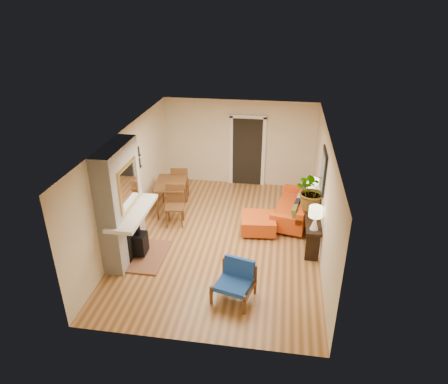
{
  "coord_description": "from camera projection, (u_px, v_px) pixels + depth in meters",
  "views": [
    {
      "loc": [
        1.25,
        -8.05,
        5.26
      ],
      "look_at": [
        0.0,
        0.2,
        1.15
      ],
      "focal_mm": 32.0,
      "sensor_mm": 36.0,
      "label": 1
    }
  ],
  "objects": [
    {
      "name": "blue_chair",
      "position": [
        236.0,
        278.0,
        7.63
      ],
      "size": [
        0.86,
        0.85,
        0.75
      ],
      "color": "brown",
      "rests_on": "ground"
    },
    {
      "name": "fireplace",
      "position": [
        122.0,
        207.0,
        8.47
      ],
      "size": [
        1.09,
        1.68,
        2.6
      ],
      "color": "white",
      "rests_on": "ground"
    },
    {
      "name": "console_table",
      "position": [
        312.0,
        219.0,
        9.33
      ],
      "size": [
        0.34,
        1.85,
        0.72
      ],
      "color": "black",
      "rests_on": "ground"
    },
    {
      "name": "ottoman",
      "position": [
        258.0,
        223.0,
        9.81
      ],
      "size": [
        0.9,
        0.9,
        0.42
      ],
      "color": "silver",
      "rests_on": "ground"
    },
    {
      "name": "room_shell",
      "position": [
        258.0,
        153.0,
        11.34
      ],
      "size": [
        6.5,
        6.5,
        6.5
      ],
      "color": "#C0804A",
      "rests_on": "ground"
    },
    {
      "name": "lamp_far",
      "position": [
        312.0,
        186.0,
        9.78
      ],
      "size": [
        0.3,
        0.3,
        0.54
      ],
      "color": "white",
      "rests_on": "console_table"
    },
    {
      "name": "sofa",
      "position": [
        295.0,
        208.0,
        10.3
      ],
      "size": [
        1.15,
        2.01,
        0.75
      ],
      "color": "silver",
      "rests_on": "ground"
    },
    {
      "name": "lamp_near",
      "position": [
        315.0,
        215.0,
        8.49
      ],
      "size": [
        0.3,
        0.3,
        0.54
      ],
      "color": "white",
      "rests_on": "console_table"
    },
    {
      "name": "houseplant",
      "position": [
        314.0,
        190.0,
        9.25
      ],
      "size": [
        1.02,
        0.94,
        0.98
      ],
      "primitive_type": "imported",
      "rotation": [
        0.0,
        0.0,
        0.22
      ],
      "color": "#1E5919",
      "rests_on": "console_table"
    },
    {
      "name": "dining_table",
      "position": [
        174.0,
        188.0,
        10.58
      ],
      "size": [
        1.0,
        1.96,
        1.04
      ],
      "color": "brown",
      "rests_on": "ground"
    }
  ]
}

